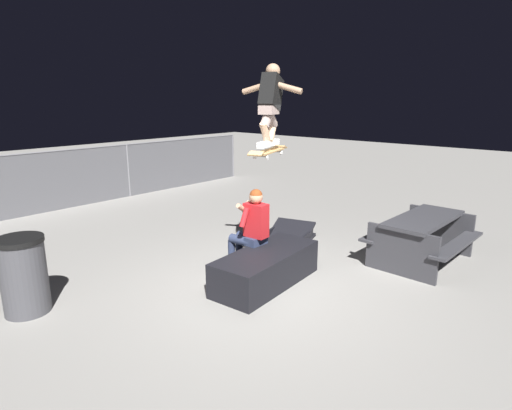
{
  "coord_description": "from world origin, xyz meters",
  "views": [
    {
      "loc": [
        -4.13,
        -3.53,
        2.59
      ],
      "look_at": [
        0.32,
        0.39,
        1.08
      ],
      "focal_mm": 29.62,
      "sensor_mm": 36.0,
      "label": 1
    }
  ],
  "objects": [
    {
      "name": "skateboard",
      "position": [
        0.45,
        0.27,
        1.86
      ],
      "size": [
        1.03,
        0.5,
        0.13
      ],
      "color": "#AD8451"
    },
    {
      "name": "ledge_box_main",
      "position": [
        0.17,
        0.07,
        0.24
      ],
      "size": [
        1.78,
        0.85,
        0.48
      ],
      "primitive_type": "cube",
      "rotation": [
        0.0,
        0.0,
        0.08
      ],
      "color": "black",
      "rests_on": "ground"
    },
    {
      "name": "skater_airborne",
      "position": [
        0.5,
        0.29,
        2.54
      ],
      "size": [
        0.63,
        0.87,
        1.12
      ],
      "color": "white"
    },
    {
      "name": "ground_plane",
      "position": [
        0.0,
        0.0,
        0.0
      ],
      "size": [
        40.0,
        40.0,
        0.0
      ],
      "primitive_type": "plane",
      "color": "gray"
    },
    {
      "name": "trash_bin",
      "position": [
        -2.42,
        1.76,
        0.49
      ],
      "size": [
        0.56,
        0.56,
        0.97
      ],
      "color": "#47474C",
      "rests_on": "ground"
    },
    {
      "name": "person_sitting_on_ledge",
      "position": [
        0.31,
        0.49,
        0.73
      ],
      "size": [
        0.6,
        0.77,
        1.32
      ],
      "color": "#2D3856",
      "rests_on": "ground"
    },
    {
      "name": "picnic_table_back",
      "position": [
        2.49,
        -1.27,
        0.5
      ],
      "size": [
        1.74,
        1.39,
        0.75
      ],
      "color": "#38383D",
      "rests_on": "ground"
    },
    {
      "name": "kicker_ramp",
      "position": [
        1.89,
        0.97,
        0.06
      ],
      "size": [
        1.1,
        1.01,
        0.38
      ],
      "color": "black",
      "rests_on": "ground"
    },
    {
      "name": "fence_back",
      "position": [
        0.0,
        6.44,
        0.75
      ],
      "size": [
        12.05,
        0.05,
        1.42
      ],
      "color": "slate",
      "rests_on": "ground"
    }
  ]
}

